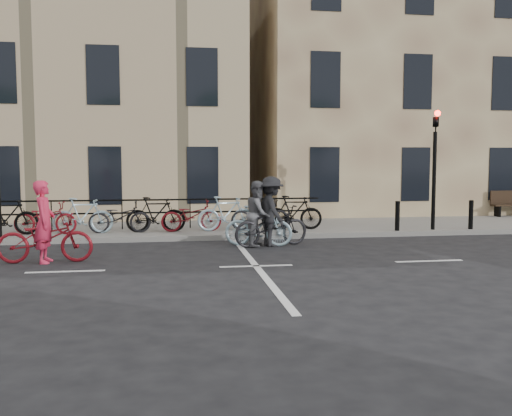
{
  "coord_description": "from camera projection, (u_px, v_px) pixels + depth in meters",
  "views": [
    {
      "loc": [
        -1.86,
        -12.1,
        2.35
      ],
      "look_at": [
        0.3,
        1.97,
        1.1
      ],
      "focal_mm": 40.0,
      "sensor_mm": 36.0,
      "label": 1
    }
  ],
  "objects": [
    {
      "name": "ground",
      "position": [
        256.0,
        266.0,
        12.4
      ],
      "size": [
        120.0,
        120.0,
        0.0
      ],
      "primitive_type": "plane",
      "color": "black",
      "rests_on": "ground"
    },
    {
      "name": "sidewalk",
      "position": [
        100.0,
        231.0,
        17.7
      ],
      "size": [
        46.0,
        4.0,
        0.15
      ],
      "primitive_type": "cube",
      "color": "slate",
      "rests_on": "ground"
    },
    {
      "name": "building_east",
      "position": [
        407.0,
        75.0,
        26.03
      ],
      "size": [
        14.0,
        10.0,
        12.0
      ],
      "primitive_type": "cube",
      "color": "#947859",
      "rests_on": "sidewalk"
    },
    {
      "name": "traffic_light",
      "position": [
        435.0,
        155.0,
        17.4
      ],
      "size": [
        0.18,
        0.3,
        3.9
      ],
      "color": "black",
      "rests_on": "sidewalk"
    },
    {
      "name": "bollard_east",
      "position": [
        397.0,
        216.0,
        17.29
      ],
      "size": [
        0.14,
        0.14,
        0.9
      ],
      "primitive_type": "cylinder",
      "color": "black",
      "rests_on": "sidewalk"
    },
    {
      "name": "bollard_west",
      "position": [
        471.0,
        215.0,
        17.65
      ],
      "size": [
        0.14,
        0.14,
        0.9
      ],
      "primitive_type": "cylinder",
      "color": "black",
      "rests_on": "sidewalk"
    },
    {
      "name": "bench",
      "position": [
        511.0,
        202.0,
        21.62
      ],
      "size": [
        1.6,
        0.41,
        0.97
      ],
      "color": "black",
      "rests_on": "sidewalk"
    },
    {
      "name": "parked_bikes",
      "position": [
        136.0,
        216.0,
        16.88
      ],
      "size": [
        11.45,
        1.23,
        1.05
      ],
      "color": "black",
      "rests_on": "sidewalk"
    },
    {
      "name": "cyclist_pink",
      "position": [
        45.0,
        234.0,
        12.78
      ],
      "size": [
        2.09,
        0.76,
        1.85
      ],
      "rotation": [
        0.0,
        0.0,
        1.59
      ],
      "color": "maroon",
      "rests_on": "ground"
    },
    {
      "name": "cyclist_grey",
      "position": [
        258.0,
        220.0,
        15.19
      ],
      "size": [
        1.88,
        1.0,
        1.75
      ],
      "rotation": [
        0.0,
        0.0,
        1.29
      ],
      "color": "#9ABAC9",
      "rests_on": "ground"
    },
    {
      "name": "cyclist_dark",
      "position": [
        271.0,
        219.0,
        15.21
      ],
      "size": [
        2.21,
        1.34,
        1.87
      ],
      "rotation": [
        0.0,
        0.0,
        1.83
      ],
      "color": "black",
      "rests_on": "ground"
    }
  ]
}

